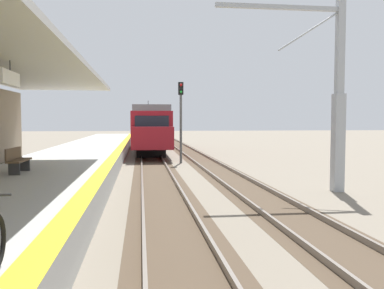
% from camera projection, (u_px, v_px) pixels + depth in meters
% --- Properties ---
extents(station_platform, '(5.00, 80.00, 0.91)m').
position_uv_depth(station_platform, '(57.00, 173.00, 17.18)').
color(station_platform, '#A8A8A3').
rests_on(station_platform, ground).
extents(track_pair_nearest_platform, '(2.34, 120.00, 0.16)m').
position_uv_depth(track_pair_nearest_platform, '(155.00, 170.00, 21.73)').
color(track_pair_nearest_platform, '#4C3D2D').
rests_on(track_pair_nearest_platform, ground).
extents(track_pair_middle, '(2.34, 120.00, 0.16)m').
position_uv_depth(track_pair_middle, '(216.00, 169.00, 22.17)').
color(track_pair_middle, '#4C3D2D').
rests_on(track_pair_middle, ground).
extents(approaching_train, '(2.93, 19.60, 4.76)m').
position_uv_depth(approaching_train, '(149.00, 127.00, 35.60)').
color(approaching_train, maroon).
rests_on(approaching_train, ground).
extents(rail_signal_post, '(0.32, 0.34, 5.20)m').
position_uv_depth(rail_signal_post, '(181.00, 114.00, 25.42)').
color(rail_signal_post, '#4C4C4C').
rests_on(rail_signal_post, ground).
extents(catenary_pylon_far_side, '(5.00, 0.40, 7.50)m').
position_uv_depth(catenary_pylon_far_side, '(331.00, 98.00, 15.04)').
color(catenary_pylon_far_side, '#9EA3A8').
rests_on(catenary_pylon_far_side, ground).
extents(platform_bench, '(0.45, 1.60, 0.88)m').
position_uv_depth(platform_bench, '(17.00, 159.00, 13.79)').
color(platform_bench, brown).
rests_on(platform_bench, station_platform).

